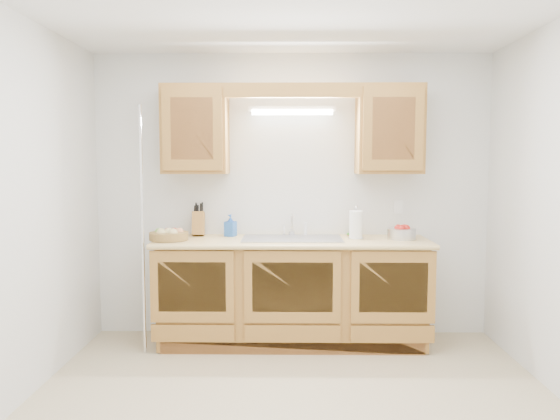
{
  "coord_description": "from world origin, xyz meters",
  "views": [
    {
      "loc": [
        -0.04,
        -3.37,
        1.56
      ],
      "look_at": [
        -0.1,
        0.85,
        1.18
      ],
      "focal_mm": 35.0,
      "sensor_mm": 36.0,
      "label": 1
    }
  ],
  "objects_px": {
    "apple_bowl": "(402,233)",
    "knife_block": "(198,223)",
    "fruit_basket": "(169,235)",
    "paper_towel": "(356,225)"
  },
  "relations": [
    {
      "from": "apple_bowl",
      "to": "knife_block",
      "type": "bearing_deg",
      "value": 173.4
    },
    {
      "from": "fruit_basket",
      "to": "knife_block",
      "type": "bearing_deg",
      "value": 54.93
    },
    {
      "from": "fruit_basket",
      "to": "knife_block",
      "type": "distance_m",
      "value": 0.36
    },
    {
      "from": "fruit_basket",
      "to": "knife_block",
      "type": "xyz_separation_m",
      "value": [
        0.2,
        0.29,
        0.06
      ]
    },
    {
      "from": "knife_block",
      "to": "apple_bowl",
      "type": "distance_m",
      "value": 1.77
    },
    {
      "from": "fruit_basket",
      "to": "apple_bowl",
      "type": "relative_size",
      "value": 1.15
    },
    {
      "from": "fruit_basket",
      "to": "knife_block",
      "type": "height_order",
      "value": "knife_block"
    },
    {
      "from": "apple_bowl",
      "to": "paper_towel",
      "type": "bearing_deg",
      "value": 178.96
    },
    {
      "from": "fruit_basket",
      "to": "paper_towel",
      "type": "height_order",
      "value": "paper_towel"
    },
    {
      "from": "knife_block",
      "to": "paper_towel",
      "type": "height_order",
      "value": "knife_block"
    }
  ]
}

